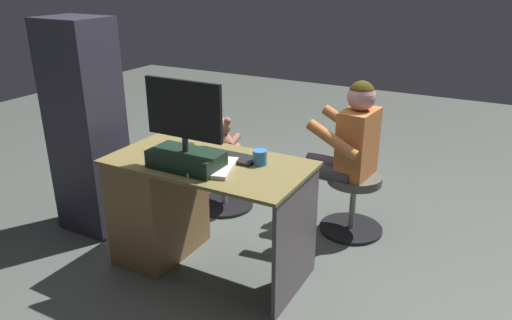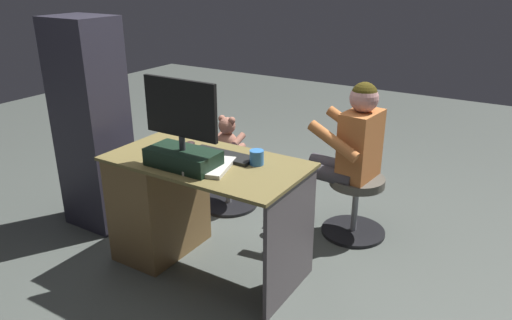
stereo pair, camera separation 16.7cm
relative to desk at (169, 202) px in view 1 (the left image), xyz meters
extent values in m
plane|color=#4C534D|center=(-0.32, -0.39, -0.39)|extent=(10.00, 10.00, 0.00)
cube|color=brown|center=(-0.32, 0.00, 0.34)|extent=(1.21, 0.64, 0.02)
cube|color=brown|center=(0.09, 0.00, -0.03)|extent=(0.39, 0.59, 0.72)
cube|color=#494246|center=(-0.90, 0.00, -0.03)|extent=(0.02, 0.58, 0.72)
cube|color=black|center=(-0.27, 0.15, 0.40)|extent=(0.43, 0.22, 0.10)
cylinder|color=#333338|center=(-0.27, 0.15, 0.49)|extent=(0.04, 0.04, 0.08)
cube|color=black|center=(-0.27, 0.15, 0.70)|extent=(0.49, 0.02, 0.33)
cube|color=black|center=(-0.27, 0.13, 0.70)|extent=(0.45, 0.00, 0.30)
cube|color=black|center=(-0.37, -0.10, 0.36)|extent=(0.42, 0.14, 0.02)
ellipsoid|color=#2C201F|center=(-0.09, -0.13, 0.37)|extent=(0.06, 0.10, 0.04)
cylinder|color=#3372BF|center=(-0.61, -0.10, 0.39)|extent=(0.08, 0.08, 0.09)
cube|color=black|center=(0.05, -0.03, 0.36)|extent=(0.09, 0.16, 0.02)
cube|color=silver|center=(-0.41, 0.09, 0.36)|extent=(0.29, 0.35, 0.02)
cylinder|color=black|center=(0.07, -0.78, -0.38)|extent=(0.47, 0.47, 0.03)
cylinder|color=gray|center=(0.07, -0.78, -0.18)|extent=(0.04, 0.04, 0.36)
cylinder|color=#274198|center=(0.07, -0.78, 0.03)|extent=(0.40, 0.40, 0.06)
ellipsoid|color=#A36854|center=(0.07, -0.78, 0.15)|extent=(0.17, 0.15, 0.18)
sphere|color=#A36854|center=(0.07, -0.78, 0.29)|extent=(0.13, 0.13, 0.13)
sphere|color=beige|center=(0.07, -0.84, 0.28)|extent=(0.05, 0.05, 0.05)
sphere|color=#A36854|center=(0.03, -0.78, 0.34)|extent=(0.06, 0.06, 0.06)
sphere|color=#A36854|center=(0.12, -0.78, 0.34)|extent=(0.06, 0.06, 0.06)
cylinder|color=#A36854|center=(-0.01, -0.81, 0.18)|extent=(0.05, 0.14, 0.09)
cylinder|color=#A36854|center=(0.16, -0.81, 0.18)|extent=(0.05, 0.14, 0.09)
cylinder|color=#A36854|center=(0.03, -0.88, 0.08)|extent=(0.06, 0.11, 0.06)
cylinder|color=#A36854|center=(0.12, -0.88, 0.08)|extent=(0.06, 0.11, 0.06)
cylinder|color=black|center=(-0.96, -0.89, -0.38)|extent=(0.46, 0.46, 0.03)
cylinder|color=gray|center=(-0.96, -0.89, -0.18)|extent=(0.04, 0.04, 0.36)
cylinder|color=#555148|center=(-0.96, -0.89, 0.03)|extent=(0.39, 0.39, 0.06)
cube|color=#C47038|center=(-0.96, -0.89, 0.29)|extent=(0.23, 0.34, 0.48)
sphere|color=#D0938D|center=(-0.96, -0.89, 0.62)|extent=(0.19, 0.19, 0.19)
sphere|color=#40360F|center=(-0.96, -0.89, 0.64)|extent=(0.18, 0.18, 0.18)
cylinder|color=#C47038|center=(-0.85, -0.68, 0.36)|extent=(0.38, 0.11, 0.23)
cylinder|color=#C47038|center=(-0.81, -1.07, 0.36)|extent=(0.38, 0.11, 0.23)
cylinder|color=#403D43|center=(-0.78, -0.78, 0.08)|extent=(0.39, 0.15, 0.11)
cylinder|color=#403D43|center=(-0.59, -0.76, -0.17)|extent=(0.10, 0.10, 0.45)
cylinder|color=#403D43|center=(-0.76, -0.96, 0.08)|extent=(0.39, 0.15, 0.11)
cylinder|color=#403D43|center=(-0.57, -0.94, -0.17)|extent=(0.10, 0.10, 0.45)
cube|color=#2B2935|center=(0.75, -0.06, 0.37)|extent=(0.44, 0.36, 1.52)
camera|label=1|loc=(-1.84, 2.22, 1.42)|focal=33.97mm
camera|label=2|loc=(-1.99, 2.13, 1.42)|focal=33.97mm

